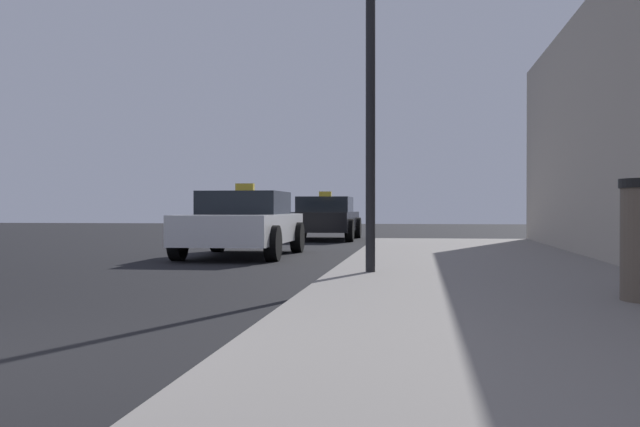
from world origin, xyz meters
TOP-DOWN VIEW (x-y plane):
  - sidewalk at (4.00, 0.00)m, footprint 4.00×32.00m
  - street_lamp at (2.52, 5.62)m, footprint 0.36×0.36m
  - car_white at (-0.30, 10.70)m, footprint 1.96×4.22m
  - car_black at (0.35, 18.39)m, footprint 1.95×4.13m

SIDE VIEW (x-z plane):
  - sidewalk at x=4.00m, z-range 0.00..0.15m
  - car_black at x=0.35m, z-range -0.07..1.36m
  - car_white at x=-0.30m, z-range -0.07..1.36m
  - street_lamp at x=2.52m, z-range 0.95..5.37m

